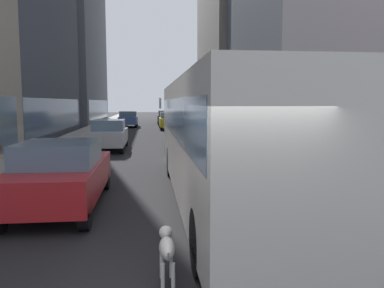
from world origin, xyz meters
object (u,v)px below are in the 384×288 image
object	(u,v)px
transit_bus	(224,132)
car_blue_hatchback	(128,119)
car_yellow_taxi	(169,121)
dalmatian_dog	(167,247)
car_red_coupe	(61,174)
car_black_suv	(166,118)
car_silver_sedan	(109,135)
car_white_van	(181,132)

from	to	relation	value
transit_bus	car_blue_hatchback	distance (m)	30.76
car_yellow_taxi	car_blue_hatchback	xyz separation A→B (m)	(-4.00, 4.13, 0.00)
car_yellow_taxi	dalmatian_dog	world-z (taller)	car_yellow_taxi
car_yellow_taxi	car_blue_hatchback	distance (m)	5.75
dalmatian_dog	car_red_coupe	bearing A→B (deg)	119.25
car_red_coupe	car_black_suv	bearing A→B (deg)	83.28
car_red_coupe	dalmatian_dog	size ratio (longest dim) A/B	4.69
transit_bus	car_silver_sedan	bearing A→B (deg)	109.71
car_blue_hatchback	dalmatian_dog	world-z (taller)	car_blue_hatchback
car_white_van	dalmatian_dog	size ratio (longest dim) A/B	4.79
car_yellow_taxi	car_white_van	xyz separation A→B (m)	(0.00, -13.63, 0.00)
car_red_coupe	dalmatian_dog	world-z (taller)	car_red_coupe
car_yellow_taxi	dalmatian_dog	bearing A→B (deg)	-93.09
car_yellow_taxi	car_white_van	distance (m)	13.63
car_red_coupe	car_silver_sedan	distance (m)	11.33
car_yellow_taxi	car_white_van	size ratio (longest dim) A/B	0.90
dalmatian_dog	car_white_van	bearing A→B (deg)	84.45
car_silver_sedan	car_blue_hatchback	size ratio (longest dim) A/B	1.02
car_silver_sedan	car_white_van	xyz separation A→B (m)	(4.00, 1.56, 0.00)
car_black_suv	car_silver_sedan	xyz separation A→B (m)	(-4.00, -22.60, -0.00)
car_red_coupe	car_yellow_taxi	world-z (taller)	same
car_red_coupe	car_white_van	world-z (taller)	same
car_silver_sedan	car_white_van	size ratio (longest dim) A/B	0.94
car_red_coupe	dalmatian_dog	distance (m)	4.80
car_blue_hatchback	car_black_suv	bearing A→B (deg)	39.38
transit_bus	car_yellow_taxi	bearing A→B (deg)	90.00
transit_bus	car_silver_sedan	world-z (taller)	transit_bus
dalmatian_dog	car_yellow_taxi	bearing A→B (deg)	86.91
transit_bus	car_white_van	bearing A→B (deg)	90.00
car_yellow_taxi	car_blue_hatchback	size ratio (longest dim) A/B	0.98
transit_bus	car_blue_hatchback	xyz separation A→B (m)	(-4.00, 30.48, -0.95)
car_black_suv	car_yellow_taxi	world-z (taller)	same
car_yellow_taxi	car_red_coupe	bearing A→B (deg)	-98.58
car_black_suv	car_blue_hatchback	size ratio (longest dim) A/B	1.02
transit_bus	car_silver_sedan	distance (m)	11.90
car_blue_hatchback	dalmatian_dog	size ratio (longest dim) A/B	4.42
car_red_coupe	car_yellow_taxi	distance (m)	26.81
car_black_suv	car_yellow_taxi	xyz separation A→B (m)	(-0.00, -7.41, -0.00)
car_blue_hatchback	dalmatian_dog	bearing A→B (deg)	-86.15
car_blue_hatchback	transit_bus	bearing A→B (deg)	-82.52
car_yellow_taxi	car_silver_sedan	distance (m)	15.71
transit_bus	dalmatian_dog	world-z (taller)	transit_bus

